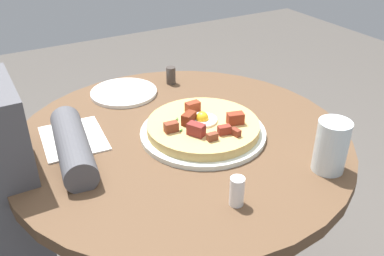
% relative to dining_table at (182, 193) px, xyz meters
% --- Properties ---
extents(dining_table, '(0.81, 0.81, 0.74)m').
position_rel_dining_table_xyz_m(dining_table, '(0.00, 0.00, 0.00)').
color(dining_table, brown).
rests_on(dining_table, ground_plane).
extents(pizza_plate, '(0.30, 0.30, 0.01)m').
position_rel_dining_table_xyz_m(pizza_plate, '(0.05, -0.02, 0.18)').
color(pizza_plate, silver).
rests_on(pizza_plate, dining_table).
extents(breakfast_pizza, '(0.27, 0.27, 0.05)m').
position_rel_dining_table_xyz_m(breakfast_pizza, '(0.05, -0.02, 0.20)').
color(breakfast_pizza, tan).
rests_on(breakfast_pizza, pizza_plate).
extents(bread_plate, '(0.19, 0.19, 0.01)m').
position_rel_dining_table_xyz_m(bread_plate, '(-0.03, 0.28, 0.18)').
color(bread_plate, white).
rests_on(bread_plate, dining_table).
extents(napkin, '(0.15, 0.18, 0.00)m').
position_rel_dining_table_xyz_m(napkin, '(-0.23, 0.11, 0.18)').
color(napkin, white).
rests_on(napkin, dining_table).
extents(fork, '(0.03, 0.18, 0.00)m').
position_rel_dining_table_xyz_m(fork, '(-0.21, 0.11, 0.18)').
color(fork, silver).
rests_on(fork, napkin).
extents(knife, '(0.03, 0.18, 0.00)m').
position_rel_dining_table_xyz_m(knife, '(-0.25, 0.11, 0.18)').
color(knife, silver).
rests_on(knife, napkin).
extents(water_glass, '(0.07, 0.07, 0.11)m').
position_rel_dining_table_xyz_m(water_glass, '(0.21, -0.27, 0.23)').
color(water_glass, silver).
rests_on(water_glass, dining_table).
extents(salt_shaker, '(0.03, 0.03, 0.06)m').
position_rel_dining_table_xyz_m(salt_shaker, '(-0.03, -0.27, 0.21)').
color(salt_shaker, white).
rests_on(salt_shaker, dining_table).
extents(pepper_shaker, '(0.03, 0.03, 0.05)m').
position_rel_dining_table_xyz_m(pepper_shaker, '(0.12, 0.28, 0.20)').
color(pepper_shaker, '#3F3833').
rests_on(pepper_shaker, dining_table).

